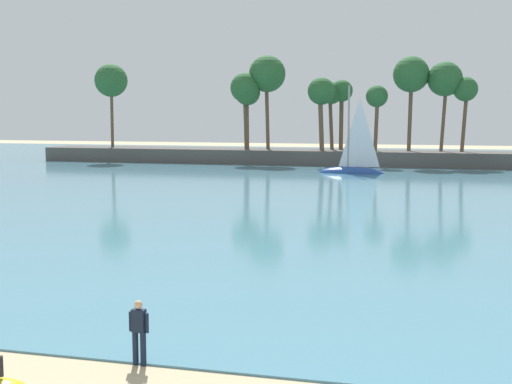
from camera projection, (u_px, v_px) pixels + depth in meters
name	position (u px, v px, depth m)	size (l,w,h in m)	color
sea	(367.00, 175.00, 67.57)	(220.00, 105.80, 0.06)	teal
palm_headland	(367.00, 127.00, 79.84)	(84.49, 6.68, 13.69)	#514C47
person_at_waterline	(139.00, 330.00, 16.83)	(0.55, 0.23, 1.67)	#141E33
sailboat_near_shore	(353.00, 165.00, 69.62)	(6.68, 2.04, 9.67)	#234793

